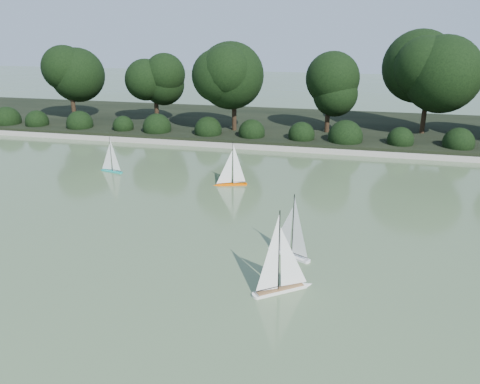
# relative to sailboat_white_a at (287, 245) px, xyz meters

# --- Properties ---
(ground) EXTENTS (80.00, 80.00, 0.00)m
(ground) POSITION_rel_sailboat_white_a_xyz_m (-0.74, -0.23, -0.24)
(ground) COLOR #354529
(ground) RESTS_ON ground
(pond_coping) EXTENTS (40.00, 0.35, 0.18)m
(pond_coping) POSITION_rel_sailboat_white_a_xyz_m (-0.74, 8.77, -0.15)
(pond_coping) COLOR gray
(pond_coping) RESTS_ON ground
(far_bank) EXTENTS (40.00, 8.00, 0.30)m
(far_bank) POSITION_rel_sailboat_white_a_xyz_m (-0.74, 12.77, -0.09)
(far_bank) COLOR black
(far_bank) RESTS_ON ground
(tree_line) EXTENTS (26.31, 3.93, 4.39)m
(tree_line) POSITION_rel_sailboat_white_a_xyz_m (0.49, 11.20, 2.40)
(tree_line) COLOR black
(tree_line) RESTS_ON ground
(shrub_hedge) EXTENTS (29.10, 1.10, 1.10)m
(shrub_hedge) POSITION_rel_sailboat_white_a_xyz_m (-0.74, 9.67, 0.21)
(shrub_hedge) COLOR black
(shrub_hedge) RESTS_ON ground
(sailboat_white_a) EXTENTS (1.05, 0.65, 1.53)m
(sailboat_white_a) POSITION_rel_sailboat_white_a_xyz_m (0.00, 0.00, 0.00)
(sailboat_white_a) COLOR silver
(sailboat_white_a) RESTS_ON ground
(sailboat_white_b) EXTENTS (1.13, 0.88, 1.75)m
(sailboat_white_b) POSITION_rel_sailboat_white_a_xyz_m (0.15, -1.44, 0.03)
(sailboat_white_b) COLOR silver
(sailboat_white_b) RESTS_ON ground
(sailboat_orange) EXTENTS (1.06, 0.47, 1.47)m
(sailboat_orange) POSITION_rel_sailboat_white_a_xyz_m (-2.36, 4.23, -0.01)
(sailboat_orange) COLOR #F65A00
(sailboat_orange) RESTS_ON ground
(sailboat_teal) EXTENTS (0.96, 0.36, 1.31)m
(sailboat_teal) POSITION_rel_sailboat_white_a_xyz_m (-6.65, 4.69, -0.03)
(sailboat_teal) COLOR teal
(sailboat_teal) RESTS_ON ground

